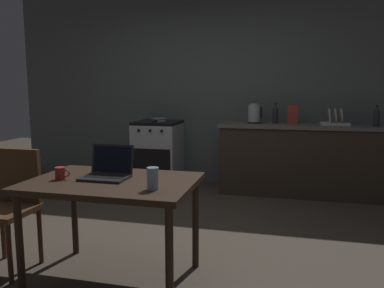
# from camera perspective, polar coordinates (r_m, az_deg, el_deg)

# --- Properties ---
(ground_plane) EXTENTS (12.00, 12.00, 0.00)m
(ground_plane) POSITION_cam_1_polar(r_m,az_deg,el_deg) (3.57, -5.60, -14.19)
(ground_plane) COLOR #473D33
(back_wall) EXTENTS (6.40, 0.10, 2.77)m
(back_wall) POSITION_cam_1_polar(r_m,az_deg,el_deg) (5.46, 5.37, 8.50)
(back_wall) COLOR #535A59
(back_wall) RESTS_ON ground_plane
(kitchen_counter) EXTENTS (2.16, 0.64, 0.91)m
(kitchen_counter) POSITION_cam_1_polar(r_m,az_deg,el_deg) (5.14, 16.27, -2.19)
(kitchen_counter) COLOR #382D23
(kitchen_counter) RESTS_ON ground_plane
(stove_oven) EXTENTS (0.60, 0.62, 0.91)m
(stove_oven) POSITION_cam_1_polar(r_m,az_deg,el_deg) (5.42, -5.07, -1.38)
(stove_oven) COLOR #B7BABF
(stove_oven) RESTS_ON ground_plane
(dining_table) EXTENTS (1.14, 0.79, 0.73)m
(dining_table) POSITION_cam_1_polar(r_m,az_deg,el_deg) (2.74, -11.69, -6.87)
(dining_table) COLOR #332319
(dining_table) RESTS_ON ground_plane
(chair) EXTENTS (0.40, 0.40, 0.90)m
(chair) POSITION_cam_1_polar(r_m,az_deg,el_deg) (3.23, -25.39, -7.57)
(chair) COLOR #4C331E
(chair) RESTS_ON ground_plane
(laptop) EXTENTS (0.32, 0.26, 0.23)m
(laptop) POSITION_cam_1_polar(r_m,az_deg,el_deg) (2.78, -12.47, -4.01)
(laptop) COLOR #232326
(laptop) RESTS_ON dining_table
(electric_kettle) EXTENTS (0.18, 0.16, 0.26)m
(electric_kettle) POSITION_cam_1_polar(r_m,az_deg,el_deg) (5.08, 9.22, 4.44)
(electric_kettle) COLOR black
(electric_kettle) RESTS_ON kitchen_counter
(bottle) EXTENTS (0.07, 0.07, 0.25)m
(bottle) POSITION_cam_1_polar(r_m,az_deg,el_deg) (5.12, 25.74, 3.71)
(bottle) COLOR #2D2D33
(bottle) RESTS_ON kitchen_counter
(frying_pan) EXTENTS (0.22, 0.40, 0.05)m
(frying_pan) POSITION_cam_1_polar(r_m,az_deg,el_deg) (5.32, -4.97, 3.63)
(frying_pan) COLOR gray
(frying_pan) RESTS_ON stove_oven
(coffee_mug) EXTENTS (0.11, 0.07, 0.09)m
(coffee_mug) POSITION_cam_1_polar(r_m,az_deg,el_deg) (2.82, -18.94, -4.14)
(coffee_mug) COLOR #9E2D28
(coffee_mug) RESTS_ON dining_table
(drinking_glass) EXTENTS (0.08, 0.08, 0.14)m
(drinking_glass) POSITION_cam_1_polar(r_m,az_deg,el_deg) (2.42, -5.85, -5.12)
(drinking_glass) COLOR #99B7C6
(drinking_glass) RESTS_ON dining_table
(cereal_box) EXTENTS (0.13, 0.05, 0.24)m
(cereal_box) POSITION_cam_1_polar(r_m,az_deg,el_deg) (5.08, 14.72, 4.27)
(cereal_box) COLOR #B2382D
(cereal_box) RESTS_ON kitchen_counter
(dish_rack) EXTENTS (0.34, 0.26, 0.21)m
(dish_rack) POSITION_cam_1_polar(r_m,az_deg,el_deg) (5.10, 20.48, 3.19)
(dish_rack) COLOR silver
(dish_rack) RESTS_ON kitchen_counter
(bottle_b) EXTENTS (0.07, 0.07, 0.26)m
(bottle_b) POSITION_cam_1_polar(r_m,az_deg,el_deg) (5.14, 12.29, 4.41)
(bottle_b) COLOR #2D2D33
(bottle_b) RESTS_ON kitchen_counter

